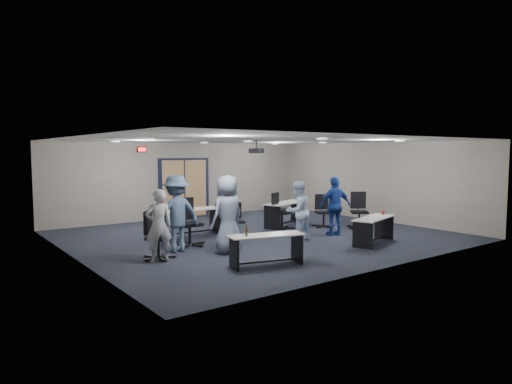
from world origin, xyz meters
TOP-DOWN VIEW (x-y plane):
  - floor at (0.00, 0.00)m, footprint 10.00×10.00m
  - back_wall at (0.00, 4.50)m, footprint 10.00×0.04m
  - front_wall at (0.00, -4.50)m, footprint 10.00×0.04m
  - left_wall at (-5.00, 0.00)m, footprint 0.04×9.00m
  - right_wall at (5.00, 0.00)m, footprint 0.04×9.00m
  - ceiling at (0.00, 0.00)m, footprint 10.00×9.00m
  - double_door at (0.00, 4.46)m, footprint 2.00×0.07m
  - exit_sign at (-1.60, 4.44)m, footprint 0.32×0.07m
  - ceiling_projector at (0.30, 0.50)m, footprint 0.35×0.32m
  - ceiling_can_lights at (0.00, 0.25)m, footprint 6.24×5.74m
  - table_front_left at (-1.96, -2.88)m, footprint 1.69×0.91m
  - table_front_right at (1.70, -2.72)m, footprint 1.77×1.05m
  - table_back_left at (-1.62, 1.08)m, footprint 1.89×0.64m
  - table_back_right at (1.72, 0.82)m, footprint 1.97×1.20m
  - chair_back_a at (-2.29, -0.17)m, footprint 0.78×0.78m
  - chair_back_b at (-0.65, 0.15)m, footprint 0.76×0.76m
  - chair_back_c at (1.24, 0.45)m, footprint 0.93×0.93m
  - chair_back_d at (2.51, -0.09)m, footprint 0.86×0.86m
  - chair_loose_left at (-3.53, -1.03)m, footprint 0.96×0.96m
  - chair_loose_right at (3.21, -0.93)m, footprint 1.00×1.00m
  - person_gray at (-3.62, -1.27)m, footprint 0.63×0.48m
  - person_plaid at (-1.94, -1.39)m, footprint 0.98×0.72m
  - person_lightblue at (0.32, -1.31)m, footprint 0.83×0.67m
  - person_navy at (1.74, -1.30)m, footprint 1.06×0.66m
  - person_back at (-2.85, -0.56)m, footprint 1.19×0.69m

SIDE VIEW (x-z plane):
  - floor at x=0.00m, z-range 0.00..0.00m
  - table_front_left at x=-1.96m, z-range 0.00..0.90m
  - table_front_right at x=1.70m, z-range 0.07..0.86m
  - chair_back_b at x=-0.65m, z-range 0.00..0.95m
  - chair_back_d at x=2.51m, z-range 0.00..1.03m
  - table_back_right at x=1.72m, z-range 0.14..0.90m
  - table_back_left at x=-1.62m, z-range 0.14..0.90m
  - chair_loose_left at x=-3.53m, z-range 0.00..1.08m
  - chair_back_c at x=1.24m, z-range 0.00..1.11m
  - chair_loose_right at x=3.21m, z-range 0.00..1.13m
  - chair_back_a at x=-2.29m, z-range 0.00..1.21m
  - person_gray at x=-3.62m, z-range 0.00..1.58m
  - person_lightblue at x=0.32m, z-range 0.00..1.61m
  - person_navy at x=1.74m, z-range 0.00..1.67m
  - person_plaid at x=-1.94m, z-range 0.00..1.83m
  - person_back at x=-2.85m, z-range 0.00..1.83m
  - double_door at x=0.00m, z-range -0.05..2.15m
  - back_wall at x=0.00m, z-range 0.00..2.70m
  - front_wall at x=0.00m, z-range 0.00..2.70m
  - left_wall at x=-5.00m, z-range 0.00..2.70m
  - right_wall at x=5.00m, z-range 0.00..2.70m
  - ceiling_projector at x=0.30m, z-range 2.22..2.59m
  - exit_sign at x=-1.60m, z-range 2.36..2.54m
  - ceiling_can_lights at x=0.00m, z-range 2.66..2.68m
  - ceiling at x=0.00m, z-range 2.68..2.72m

